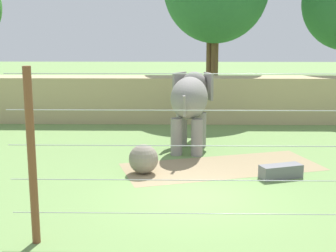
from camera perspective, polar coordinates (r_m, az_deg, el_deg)
The scene contains 7 objects.
ground_plane at distance 14.02m, azimuth 3.01°, elevation -8.44°, with size 120.00×120.00×0.00m, color #6B8E4C.
dirt_patch at distance 17.03m, azimuth 6.52°, elevation -4.88°, with size 6.94×2.82×0.01m, color #937F5B.
embankment_wall at distance 25.08m, azimuth 2.18°, elevation 3.23°, with size 36.00×1.80×2.37m, color tan.
elephant at distance 19.10m, azimuth 2.69°, elevation 3.12°, with size 1.93×4.07×3.03m.
enrichment_ball at distance 16.06m, azimuth -2.96°, elevation -3.98°, with size 1.00×1.00×1.00m, color gray.
cable_fence at distance 10.43m, azimuth 3.67°, elevation -3.80°, with size 8.35×0.19×4.02m.
feed_trough at distance 16.06m, azimuth 13.39°, elevation -5.32°, with size 1.49×0.93×0.44m.
Camera 1 is at (-0.47, -13.18, 4.77)m, focal length 50.78 mm.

